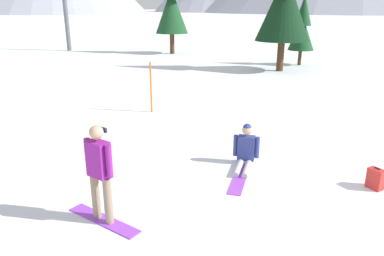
% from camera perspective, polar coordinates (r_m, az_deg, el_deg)
% --- Properties ---
extents(ground_plane, '(800.00, 800.00, 0.00)m').
position_cam_1_polar(ground_plane, '(6.69, 17.58, -15.82)').
color(ground_plane, white).
extents(snowboarder_foreground, '(1.53, 0.99, 1.79)m').
position_cam_1_polar(snowboarder_foreground, '(6.57, -14.02, -6.64)').
color(snowboarder_foreground, '#993FD8').
rests_on(snowboarder_foreground, ground_plane).
extents(snowboarder_midground, '(0.69, 1.86, 1.01)m').
position_cam_1_polar(snowboarder_midground, '(8.89, 8.17, -3.72)').
color(snowboarder_midground, '#B7B7BC').
rests_on(snowboarder_midground, ground_plane).
extents(backpack_red, '(0.37, 0.37, 0.47)m').
position_cam_1_polar(backpack_red, '(8.71, 26.43, -7.03)').
color(backpack_red, red).
rests_on(backpack_red, ground_plane).
extents(trail_marker_pole, '(0.06, 0.06, 1.81)m').
position_cam_1_polar(trail_marker_pole, '(13.30, -6.33, 6.22)').
color(trail_marker_pole, orange).
rests_on(trail_marker_pole, ground_plane).
extents(pine_tree_slender, '(2.54, 2.54, 7.21)m').
position_cam_1_polar(pine_tree_slender, '(30.27, -3.18, 18.76)').
color(pine_tree_slender, '#472D19').
rests_on(pine_tree_slender, ground_plane).
extents(pine_tree_leaning, '(1.63, 1.63, 4.35)m').
position_cam_1_polar(pine_tree_leaning, '(25.19, 16.62, 14.62)').
color(pine_tree_leaning, '#472D19').
rests_on(pine_tree_leaning, ground_plane).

